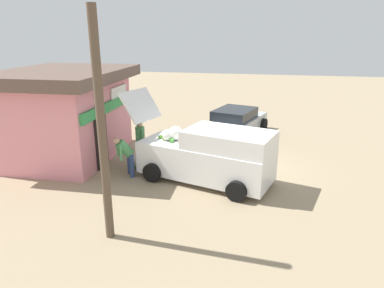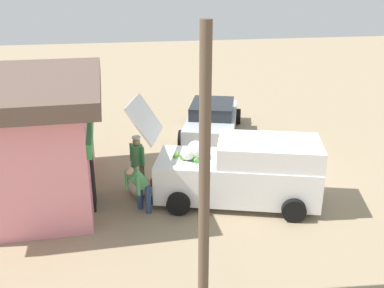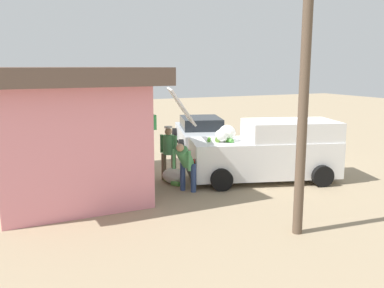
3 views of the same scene
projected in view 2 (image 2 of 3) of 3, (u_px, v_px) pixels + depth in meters
The scene contains 9 objects.
ground_plane at pixel (244, 179), 13.47m from camera, with size 60.00×60.00×0.00m, color #9E896B.
storefront_bar at pixel (25, 138), 11.78m from camera, with size 5.61×4.38×3.39m.
delivery_van at pixel (242, 171), 11.83m from camera, with size 3.08×5.29×2.81m.
parked_sedan at pixel (212, 119), 16.98m from camera, with size 4.71×3.15×1.30m.
vendor_standing at pixel (137, 160), 12.45m from camera, with size 0.48×0.48×1.66m.
customer_bending at pixel (139, 184), 11.23m from camera, with size 0.66×0.70×1.41m.
unloaded_banana_pile at pixel (139, 188), 12.40m from camera, with size 0.87×0.82×0.46m.
paint_bucket at pixel (138, 154), 14.95m from camera, with size 0.28×0.28×0.31m, color silver.
utility_pole at pixel (204, 177), 7.49m from camera, with size 0.20×0.20×5.27m, color brown.
Camera 2 is at (-11.70, 3.70, 5.89)m, focal length 40.74 mm.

